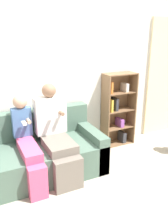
{
  "coord_description": "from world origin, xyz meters",
  "views": [
    {
      "loc": [
        -0.87,
        -2.34,
        1.87
      ],
      "look_at": [
        0.54,
        0.58,
        0.77
      ],
      "focal_mm": 38.0,
      "sensor_mm": 36.0,
      "label": 1
    }
  ],
  "objects": [
    {
      "name": "child_seated",
      "position": [
        -0.34,
        0.4,
        0.56
      ],
      "size": [
        0.25,
        0.83,
        1.1
      ],
      "color": "#DB4C75",
      "rests_on": "ground_plane"
    },
    {
      "name": "bookshelf",
      "position": [
        1.3,
        0.86,
        0.61
      ],
      "size": [
        0.54,
        0.27,
        1.24
      ],
      "color": "brown",
      "rests_on": "ground_plane"
    },
    {
      "name": "back_wall",
      "position": [
        0.0,
        1.0,
        1.27
      ],
      "size": [
        10.0,
        0.06,
        2.55
      ],
      "color": "silver",
      "rests_on": "ground_plane"
    },
    {
      "name": "couch",
      "position": [
        -0.23,
        0.53,
        0.28
      ],
      "size": [
        1.81,
        0.87,
        0.82
      ],
      "color": "#4C6656",
      "rests_on": "ground_plane"
    },
    {
      "name": "curtain_panel",
      "position": [
        2.36,
        0.95,
        1.06
      ],
      "size": [
        0.75,
        0.04,
        2.12
      ],
      "color": "beige",
      "rests_on": "ground_plane"
    },
    {
      "name": "adult_seated",
      "position": [
        0.05,
        0.43,
        0.62
      ],
      "size": [
        0.42,
        0.8,
        1.22
      ],
      "color": "#70665B",
      "rests_on": "ground_plane"
    },
    {
      "name": "ground_plane",
      "position": [
        0.0,
        0.0,
        0.0
      ],
      "size": [
        14.0,
        14.0,
        0.0
      ],
      "primitive_type": "plane",
      "color": "#B2A893"
    }
  ]
}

